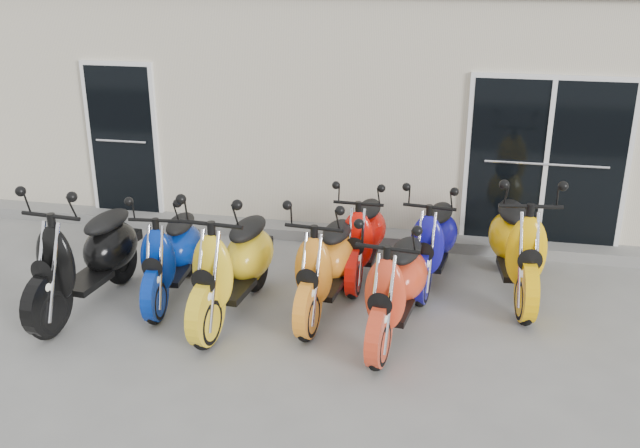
{
  "coord_description": "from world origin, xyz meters",
  "views": [
    {
      "loc": [
        1.59,
        -6.96,
        3.67
      ],
      "look_at": [
        0.0,
        0.6,
        0.75
      ],
      "focal_mm": 40.0,
      "sensor_mm": 36.0,
      "label": 1
    }
  ],
  "objects_px": {
    "scooter_front_black": "(84,243)",
    "scooter_back_yellow": "(518,232)",
    "scooter_back_red": "(364,225)",
    "scooter_back_blue": "(434,230)",
    "scooter_front_blue": "(170,242)",
    "scooter_front_orange_a": "(232,251)",
    "scooter_front_red": "(397,273)",
    "scooter_front_orange_b": "(326,252)"
  },
  "relations": [
    {
      "from": "scooter_front_blue",
      "to": "scooter_back_yellow",
      "type": "distance_m",
      "value": 3.89
    },
    {
      "from": "scooter_front_black",
      "to": "scooter_front_orange_a",
      "type": "xyz_separation_m",
      "value": [
        1.63,
        0.14,
        -0.01
      ]
    },
    {
      "from": "scooter_front_black",
      "to": "scooter_front_red",
      "type": "height_order",
      "value": "scooter_front_black"
    },
    {
      "from": "scooter_front_black",
      "to": "scooter_back_red",
      "type": "relative_size",
      "value": 1.16
    },
    {
      "from": "scooter_back_red",
      "to": "scooter_back_yellow",
      "type": "distance_m",
      "value": 1.78
    },
    {
      "from": "scooter_front_orange_b",
      "to": "scooter_front_orange_a",
      "type": "bearing_deg",
      "value": -157.02
    },
    {
      "from": "scooter_front_blue",
      "to": "scooter_front_orange_b",
      "type": "bearing_deg",
      "value": -5.07
    },
    {
      "from": "scooter_back_red",
      "to": "scooter_front_black",
      "type": "bearing_deg",
      "value": -152.06
    },
    {
      "from": "scooter_front_black",
      "to": "scooter_back_yellow",
      "type": "distance_m",
      "value": 4.78
    },
    {
      "from": "scooter_front_red",
      "to": "scooter_back_red",
      "type": "distance_m",
      "value": 1.48
    },
    {
      "from": "scooter_back_red",
      "to": "scooter_back_blue",
      "type": "relative_size",
      "value": 0.98
    },
    {
      "from": "scooter_front_black",
      "to": "scooter_front_orange_a",
      "type": "bearing_deg",
      "value": 9.95
    },
    {
      "from": "scooter_front_black",
      "to": "scooter_back_red",
      "type": "distance_m",
      "value": 3.17
    },
    {
      "from": "scooter_front_orange_b",
      "to": "scooter_back_red",
      "type": "height_order",
      "value": "scooter_front_orange_b"
    },
    {
      "from": "scooter_front_blue",
      "to": "scooter_front_red",
      "type": "relative_size",
      "value": 0.95
    },
    {
      "from": "scooter_front_blue",
      "to": "scooter_front_orange_a",
      "type": "bearing_deg",
      "value": -24.97
    },
    {
      "from": "scooter_front_black",
      "to": "scooter_front_orange_b",
      "type": "height_order",
      "value": "scooter_front_black"
    },
    {
      "from": "scooter_front_red",
      "to": "scooter_back_yellow",
      "type": "height_order",
      "value": "scooter_back_yellow"
    },
    {
      "from": "scooter_front_red",
      "to": "scooter_back_red",
      "type": "xyz_separation_m",
      "value": [
        -0.54,
        1.38,
        -0.04
      ]
    },
    {
      "from": "scooter_back_red",
      "to": "scooter_back_blue",
      "type": "xyz_separation_m",
      "value": [
        0.83,
        -0.02,
        0.02
      ]
    },
    {
      "from": "scooter_front_orange_a",
      "to": "scooter_front_orange_b",
      "type": "height_order",
      "value": "scooter_front_orange_a"
    },
    {
      "from": "scooter_front_black",
      "to": "scooter_front_orange_b",
      "type": "bearing_deg",
      "value": 14.86
    },
    {
      "from": "scooter_front_black",
      "to": "scooter_front_red",
      "type": "bearing_deg",
      "value": 6.06
    },
    {
      "from": "scooter_front_blue",
      "to": "scooter_front_orange_b",
      "type": "xyz_separation_m",
      "value": [
        1.77,
        0.01,
        0.03
      ]
    },
    {
      "from": "scooter_front_orange_a",
      "to": "scooter_front_red",
      "type": "height_order",
      "value": "scooter_front_orange_a"
    },
    {
      "from": "scooter_front_red",
      "to": "scooter_back_red",
      "type": "bearing_deg",
      "value": 118.45
    },
    {
      "from": "scooter_front_black",
      "to": "scooter_front_blue",
      "type": "bearing_deg",
      "value": 33.26
    },
    {
      "from": "scooter_back_blue",
      "to": "scooter_back_yellow",
      "type": "height_order",
      "value": "scooter_back_yellow"
    },
    {
      "from": "scooter_front_orange_b",
      "to": "scooter_back_yellow",
      "type": "height_order",
      "value": "scooter_back_yellow"
    },
    {
      "from": "scooter_front_black",
      "to": "scooter_front_blue",
      "type": "distance_m",
      "value": 0.91
    },
    {
      "from": "scooter_back_blue",
      "to": "scooter_front_black",
      "type": "bearing_deg",
      "value": -152.09
    },
    {
      "from": "scooter_front_blue",
      "to": "scooter_back_red",
      "type": "height_order",
      "value": "scooter_front_blue"
    },
    {
      "from": "scooter_front_black",
      "to": "scooter_back_yellow",
      "type": "xyz_separation_m",
      "value": [
        4.6,
        1.29,
        -0.0
      ]
    },
    {
      "from": "scooter_front_black",
      "to": "scooter_back_yellow",
      "type": "height_order",
      "value": "scooter_front_black"
    },
    {
      "from": "scooter_back_red",
      "to": "scooter_front_red",
      "type": "bearing_deg",
      "value": -67.7
    },
    {
      "from": "scooter_back_red",
      "to": "scooter_back_yellow",
      "type": "bearing_deg",
      "value": -3.47
    },
    {
      "from": "scooter_front_black",
      "to": "scooter_front_red",
      "type": "distance_m",
      "value": 3.37
    },
    {
      "from": "scooter_front_black",
      "to": "scooter_back_blue",
      "type": "bearing_deg",
      "value": 26.26
    },
    {
      "from": "scooter_front_blue",
      "to": "scooter_back_yellow",
      "type": "height_order",
      "value": "scooter_back_yellow"
    },
    {
      "from": "scooter_front_blue",
      "to": "scooter_back_red",
      "type": "xyz_separation_m",
      "value": [
        2.03,
        1.01,
        -0.01
      ]
    },
    {
      "from": "scooter_front_blue",
      "to": "scooter_back_blue",
      "type": "height_order",
      "value": "scooter_back_blue"
    },
    {
      "from": "scooter_back_yellow",
      "to": "scooter_front_orange_b",
      "type": "bearing_deg",
      "value": -163.89
    }
  ]
}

